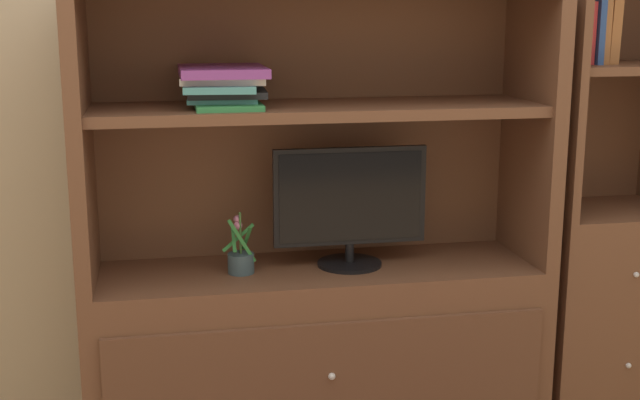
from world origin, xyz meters
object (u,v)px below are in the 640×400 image
at_px(potted_plant, 241,259).
at_px(bookshelf_tall, 605,244).
at_px(upright_book_row, 591,29).
at_px(magazine_stack, 224,85).
at_px(media_console, 317,295).
at_px(tv_monitor, 350,204).

distance_m(potted_plant, bookshelf_tall, 1.36).
distance_m(bookshelf_tall, upright_book_row, 0.80).
bearing_deg(upright_book_row, magazine_stack, 179.88).
xyz_separation_m(potted_plant, magazine_stack, (-0.04, 0.02, 0.59)).
height_order(potted_plant, bookshelf_tall, bookshelf_tall).
bearing_deg(media_console, tv_monitor, -4.63).
bearing_deg(tv_monitor, media_console, 175.37).
bearing_deg(tv_monitor, upright_book_row, 0.13).
distance_m(magazine_stack, bookshelf_tall, 1.53).
relative_size(tv_monitor, upright_book_row, 1.91).
height_order(tv_monitor, potted_plant, tv_monitor).
xyz_separation_m(tv_monitor, upright_book_row, (0.86, 0.00, 0.59)).
bearing_deg(potted_plant, bookshelf_tall, 1.04).
bearing_deg(tv_monitor, magazine_stack, 179.36).
relative_size(media_console, bookshelf_tall, 0.84).
relative_size(media_console, potted_plant, 7.51).
xyz_separation_m(potted_plant, upright_book_row, (1.24, 0.02, 0.76)).
distance_m(tv_monitor, potted_plant, 0.42).
xyz_separation_m(potted_plant, bookshelf_tall, (1.36, 0.02, -0.02)).
height_order(media_console, tv_monitor, media_console).
bearing_deg(upright_book_row, media_console, 179.57).
xyz_separation_m(media_console, bookshelf_tall, (1.09, 0.00, 0.13)).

